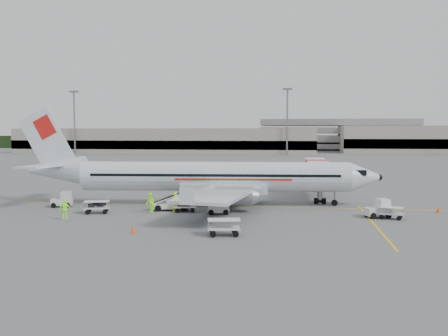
# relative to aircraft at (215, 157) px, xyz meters

# --- Properties ---
(ground) EXTENTS (360.00, 360.00, 0.00)m
(ground) POSITION_rel_aircraft_xyz_m (0.79, -0.84, -5.07)
(ground) COLOR #56595B
(stripe_lead) EXTENTS (44.00, 0.20, 0.01)m
(stripe_lead) POSITION_rel_aircraft_xyz_m (0.79, -0.84, -5.06)
(stripe_lead) COLOR yellow
(stripe_lead) RESTS_ON ground
(stripe_cross) EXTENTS (0.20, 20.00, 0.01)m
(stripe_cross) POSITION_rel_aircraft_xyz_m (14.79, -8.84, -5.06)
(stripe_cross) COLOR yellow
(stripe_cross) RESTS_ON ground
(terminal_west) EXTENTS (110.00, 22.00, 9.00)m
(terminal_west) POSITION_rel_aircraft_xyz_m (-39.21, 129.16, -0.57)
(terminal_west) COLOR gray
(terminal_west) RESTS_ON ground
(parking_garage) EXTENTS (62.00, 24.00, 14.00)m
(parking_garage) POSITION_rel_aircraft_xyz_m (25.79, 159.16, 1.93)
(parking_garage) COLOR slate
(parking_garage) RESTS_ON ground
(treeline) EXTENTS (300.00, 3.00, 6.00)m
(treeline) POSITION_rel_aircraft_xyz_m (0.79, 174.16, -2.07)
(treeline) COLOR black
(treeline) RESTS_ON ground
(mast_west) EXTENTS (3.20, 1.20, 22.00)m
(mast_west) POSITION_rel_aircraft_xyz_m (-69.21, 117.16, 5.93)
(mast_west) COLOR slate
(mast_west) RESTS_ON ground
(mast_center) EXTENTS (3.20, 1.20, 22.00)m
(mast_center) POSITION_rel_aircraft_xyz_m (5.79, 117.16, 5.93)
(mast_center) COLOR slate
(mast_center) RESTS_ON ground
(aircraft) EXTENTS (38.88, 31.57, 10.13)m
(aircraft) POSITION_rel_aircraft_xyz_m (0.00, 0.00, 0.00)
(aircraft) COLOR silver
(aircraft) RESTS_ON ground
(jet_bridge) EXTENTS (3.43, 16.68, 4.36)m
(jet_bridge) POSITION_rel_aircraft_xyz_m (10.84, 8.29, -2.88)
(jet_bridge) COLOR silver
(jet_bridge) RESTS_ON ground
(belt_loader) EXTENTS (4.91, 2.70, 2.52)m
(belt_loader) POSITION_rel_aircraft_xyz_m (-3.65, -4.20, -3.81)
(belt_loader) COLOR silver
(belt_loader) RESTS_ON ground
(tug_fore) EXTENTS (2.47, 1.92, 1.68)m
(tug_fore) POSITION_rel_aircraft_xyz_m (15.60, -5.78, -4.23)
(tug_fore) COLOR silver
(tug_fore) RESTS_ON ground
(tug_mid) EXTENTS (2.19, 1.49, 1.56)m
(tug_mid) POSITION_rel_aircraft_xyz_m (1.25, -5.89, -4.29)
(tug_mid) COLOR silver
(tug_mid) RESTS_ON ground
(tug_aft) EXTENTS (2.24, 1.60, 1.56)m
(tug_aft) POSITION_rel_aircraft_xyz_m (-15.23, -3.72, -4.28)
(tug_aft) COLOR silver
(tug_aft) RESTS_ON ground
(cart_loaded_a) EXTENTS (2.29, 1.64, 1.09)m
(cart_loaded_a) POSITION_rel_aircraft_xyz_m (-2.13, -4.98, -4.52)
(cart_loaded_a) COLOR silver
(cart_loaded_a) RESTS_ON ground
(cart_loaded_b) EXTENTS (2.55, 1.92, 1.18)m
(cart_loaded_b) POSITION_rel_aircraft_xyz_m (-10.11, -7.05, -4.47)
(cart_loaded_b) COLOR silver
(cart_loaded_b) RESTS_ON ground
(cart_empty_a) EXTENTS (2.60, 1.83, 1.24)m
(cart_empty_a) POSITION_rel_aircraft_xyz_m (3.12, -15.42, -4.45)
(cart_empty_a) COLOR silver
(cart_empty_a) RESTS_ON ground
(cart_empty_b) EXTENTS (2.32, 1.76, 1.07)m
(cart_empty_b) POSITION_rel_aircraft_xyz_m (16.66, -6.40, -4.53)
(cart_empty_b) COLOR silver
(cart_empty_b) RESTS_ON ground
(cone_nose) EXTENTS (0.43, 0.43, 0.70)m
(cone_nose) POSITION_rel_aircraft_xyz_m (21.77, -2.16, -4.72)
(cone_nose) COLOR #E65314
(cone_nose) RESTS_ON ground
(cone_port) EXTENTS (0.36, 0.36, 0.59)m
(cone_port) POSITION_rel_aircraft_xyz_m (-3.73, 9.96, -4.77)
(cone_port) COLOR #E65314
(cone_port) RESTS_ON ground
(cone_stbd) EXTENTS (0.40, 0.40, 0.65)m
(cone_stbd) POSITION_rel_aircraft_xyz_m (-3.77, -15.53, -4.74)
(cone_stbd) COLOR #E65314
(cone_stbd) RESTS_ON ground
(crew_a) EXTENTS (0.80, 0.65, 1.88)m
(crew_a) POSITION_rel_aircraft_xyz_m (-3.03, -5.05, -4.13)
(crew_a) COLOR #A4FF23
(crew_a) RESTS_ON ground
(crew_b) EXTENTS (1.13, 1.17, 1.91)m
(crew_b) POSITION_rel_aircraft_xyz_m (-5.19, -6.18, -4.11)
(crew_b) COLOR #A4FF23
(crew_b) RESTS_ON ground
(crew_c) EXTENTS (0.62, 1.08, 1.68)m
(crew_c) POSITION_rel_aircraft_xyz_m (-3.22, -4.21, -4.23)
(crew_c) COLOR #A4FF23
(crew_c) RESTS_ON ground
(crew_d) EXTENTS (1.11, 0.60, 1.79)m
(crew_d) POSITION_rel_aircraft_xyz_m (-11.51, -10.69, -4.17)
(crew_d) COLOR #A4FF23
(crew_d) RESTS_ON ground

